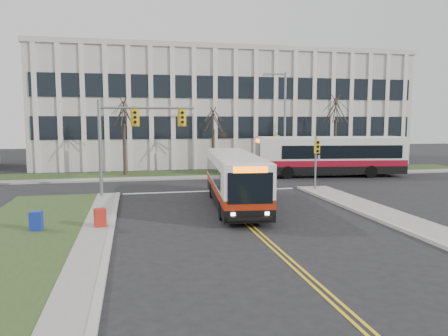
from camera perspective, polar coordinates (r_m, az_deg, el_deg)
ground at (r=22.54m, az=2.02°, el=-6.34°), size 120.00×120.00×0.00m
grass_verge at (r=17.70m, az=-27.25°, el=-10.37°), size 5.00×26.00×0.12m
sidewalk_west at (r=17.14m, az=-17.38°, el=-10.45°), size 1.20×26.00×0.14m
sidewalk_east at (r=21.32m, az=25.67°, el=-7.51°), size 2.00×26.00×0.14m
sidewalk_cross at (r=38.28m, az=3.84°, el=-1.03°), size 44.00×1.60×0.14m
building_lawn at (r=40.97m, az=2.78°, el=-0.55°), size 44.00×5.00×0.12m
office_building at (r=52.39m, az=-0.53°, el=7.45°), size 40.00×16.00×12.00m
mast_arm_signal at (r=28.53m, az=-12.55°, el=4.79°), size 6.11×0.38×6.20m
signal_pole_near at (r=30.98m, az=11.96°, el=1.66°), size 0.34×0.39×3.80m
signal_pole_far at (r=38.89m, az=6.91°, el=2.66°), size 0.34×0.39×3.80m
streetlight at (r=39.85m, az=7.73°, el=6.60°), size 2.15×0.25×9.20m
directory_sign at (r=39.80m, az=-0.51°, el=0.86°), size 1.50×0.12×2.00m
tree_left at (r=39.37m, az=-12.98°, el=6.97°), size 1.80×1.80×7.70m
tree_mid at (r=40.22m, az=-1.42°, el=6.21°), size 1.80×1.80×6.82m
tree_right at (r=43.84m, az=14.38°, el=7.36°), size 1.80×1.80×8.25m
bus_main at (r=25.05m, az=1.38°, el=-1.65°), size 3.49×11.19×2.93m
bus_cross at (r=39.32m, az=13.67°, el=1.40°), size 13.05×4.39×3.41m
newspaper_box_blue at (r=20.94m, az=-23.32°, el=-6.50°), size 0.52×0.48×0.95m
newspaper_box_red at (r=20.61m, az=-15.88°, el=-6.42°), size 0.59×0.55×0.95m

